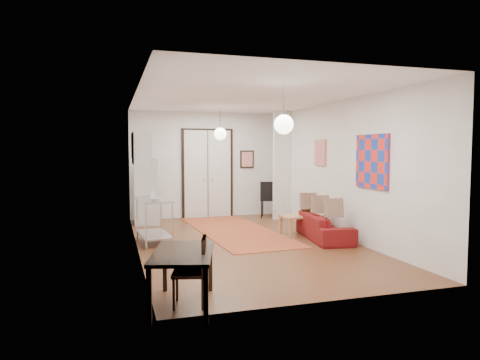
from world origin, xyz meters
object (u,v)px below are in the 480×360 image
object	(u,v)px
coffee_table	(302,217)
kitchen_counter	(154,215)
fridge	(147,191)
dining_table	(183,257)
dining_chair_near	(188,265)
black_side_chair	(268,196)
sofa	(324,227)
dining_chair_far	(188,265)

from	to	relation	value
coffee_table	kitchen_counter	size ratio (longest dim) A/B	0.83
kitchen_counter	fridge	size ratio (longest dim) A/B	0.73
fridge	dining_table	size ratio (longest dim) A/B	1.24
coffee_table	dining_chair_near	world-z (taller)	dining_chair_near
dining_chair_near	fridge	bearing A→B (deg)	-164.57
kitchen_counter	dining_table	world-z (taller)	kitchen_counter
dining_table	black_side_chair	xyz separation A→B (m)	(3.37, 6.15, -0.00)
kitchen_counter	dining_table	bearing A→B (deg)	-95.15
dining_table	coffee_table	bearing A→B (deg)	48.40
coffee_table	fridge	world-z (taller)	fridge
kitchen_counter	dining_chair_near	size ratio (longest dim) A/B	1.46
kitchen_counter	coffee_table	bearing A→B (deg)	-4.91
coffee_table	dining_table	world-z (taller)	dining_table
sofa	fridge	distance (m)	4.51
dining_chair_far	kitchen_counter	bearing A→B (deg)	-163.60
fridge	dining_chair_near	bearing A→B (deg)	-81.78
sofa	dining_chair_far	size ratio (longest dim) A/B	2.19
coffee_table	black_side_chair	world-z (taller)	black_side_chair
sofa	dining_table	distance (m)	4.57
sofa	fridge	world-z (taller)	fridge
black_side_chair	coffee_table	bearing A→B (deg)	111.96
dining_table	dining_chair_far	bearing A→B (deg)	47.16
coffee_table	black_side_chair	bearing A→B (deg)	87.12
dining_chair_far	black_side_chair	xyz separation A→B (m)	(3.30, 6.07, 0.12)
sofa	dining_table	size ratio (longest dim) A/B	1.35
dining_table	dining_chair_near	distance (m)	0.16
dining_chair_far	fridge	bearing A→B (deg)	-164.57
dining_table	black_side_chair	size ratio (longest dim) A/B	1.33
fridge	kitchen_counter	bearing A→B (deg)	-83.30
kitchen_counter	fridge	world-z (taller)	fridge
sofa	fridge	size ratio (longest dim) A/B	1.09
coffee_table	fridge	distance (m)	3.93
sofa	dining_table	bearing A→B (deg)	138.95
kitchen_counter	black_side_chair	distance (m)	4.20
dining_chair_far	sofa	bearing A→B (deg)	146.01
dining_table	dining_chair_far	size ratio (longest dim) A/B	1.62
kitchen_counter	fridge	bearing A→B (deg)	83.55
dining_chair_near	black_side_chair	distance (m)	6.91
kitchen_counter	dining_chair_far	world-z (taller)	kitchen_counter
coffee_table	dining_chair_near	distance (m)	4.78
coffee_table	dining_chair_near	xyz separation A→B (m)	(-3.17, -3.57, 0.11)
sofa	dining_chair_near	world-z (taller)	dining_chair_near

